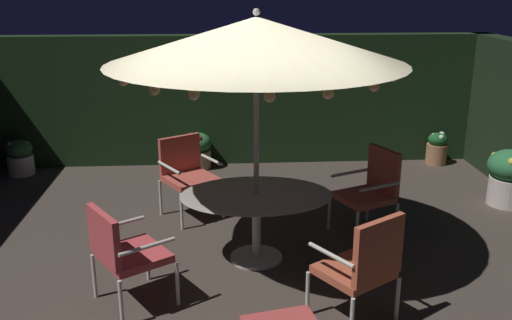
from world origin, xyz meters
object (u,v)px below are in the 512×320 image
(patio_chair_north, at_px, (123,249))
(patio_umbrella, at_px, (256,41))
(patio_chair_east, at_px, (372,187))
(patio_chair_northeast, at_px, (364,263))
(potted_plant_back_left, at_px, (510,176))
(potted_plant_right_near, at_px, (197,150))
(patio_dining_table, at_px, (256,206))
(potted_plant_left_near, at_px, (20,157))
(patio_chair_southeast, at_px, (187,170))
(potted_plant_right_far, at_px, (437,148))

(patio_chair_north, bearing_deg, patio_umbrella, 33.47)
(patio_chair_east, bearing_deg, patio_chair_northeast, -106.63)
(potted_plant_back_left, bearing_deg, potted_plant_right_near, 156.47)
(potted_plant_right_near, bearing_deg, patio_dining_table, -76.98)
(patio_chair_northeast, relative_size, potted_plant_left_near, 1.90)
(patio_umbrella, bearing_deg, patio_dining_table, 60.87)
(potted_plant_right_near, bearing_deg, patio_umbrella, -76.98)
(potted_plant_right_near, relative_size, potted_plant_back_left, 0.76)
(patio_chair_southeast, bearing_deg, patio_chair_north, -102.36)
(patio_dining_table, xyz_separation_m, patio_chair_southeast, (-0.78, 1.27, -0.02))
(patio_chair_southeast, height_order, potted_plant_left_near, patio_chair_southeast)
(patio_umbrella, distance_m, patio_chair_southeast, 2.26)
(potted_plant_back_left, bearing_deg, potted_plant_right_far, 99.73)
(patio_chair_east, relative_size, potted_plant_left_near, 1.85)
(patio_umbrella, xyz_separation_m, potted_plant_back_left, (3.39, 1.32, -1.88))
(patio_dining_table, bearing_deg, patio_chair_southeast, 121.72)
(patio_chair_east, distance_m, potted_plant_right_near, 3.27)
(potted_plant_right_far, bearing_deg, patio_chair_east, -124.93)
(patio_umbrella, bearing_deg, potted_plant_left_near, 138.77)
(patio_chair_southeast, xyz_separation_m, potted_plant_back_left, (4.17, 0.05, -0.18))
(potted_plant_left_near, bearing_deg, patio_dining_table, -41.23)
(patio_chair_east, relative_size, potted_plant_right_far, 1.89)
(patio_umbrella, distance_m, potted_plant_left_near, 4.93)
(patio_dining_table, relative_size, patio_chair_northeast, 1.53)
(patio_chair_northeast, height_order, potted_plant_right_near, patio_chair_northeast)
(patio_chair_southeast, bearing_deg, patio_chair_northeast, -57.60)
(patio_umbrella, xyz_separation_m, potted_plant_right_far, (3.09, 3.07, -2.03))
(patio_chair_southeast, relative_size, potted_plant_left_near, 1.83)
(patio_dining_table, height_order, patio_chair_northeast, patio_chair_northeast)
(potted_plant_right_near, bearing_deg, patio_chair_north, -97.55)
(patio_chair_northeast, relative_size, potted_plant_back_left, 1.38)
(potted_plant_right_far, bearing_deg, patio_chair_southeast, -155.06)
(patio_chair_east, distance_m, potted_plant_right_far, 3.02)
(patio_dining_table, distance_m, patio_chair_east, 1.50)
(patio_dining_table, xyz_separation_m, potted_plant_back_left, (3.39, 1.32, -0.20))
(potted_plant_left_near, bearing_deg, potted_plant_right_near, 3.01)
(patio_chair_north, bearing_deg, patio_chair_southeast, 77.64)
(patio_chair_north, relative_size, potted_plant_right_far, 1.81)
(patio_dining_table, relative_size, potted_plant_back_left, 2.11)
(patio_chair_northeast, distance_m, potted_plant_right_near, 4.63)
(patio_chair_north, bearing_deg, patio_chair_east, 28.57)
(patio_chair_southeast, height_order, potted_plant_right_near, patio_chair_southeast)
(patio_dining_table, height_order, patio_chair_north, patio_chair_north)
(patio_chair_east, bearing_deg, potted_plant_right_far, 55.07)
(patio_chair_northeast, bearing_deg, patio_umbrella, 123.07)
(patio_umbrella, bearing_deg, patio_chair_northeast, -56.93)
(patio_dining_table, relative_size, patio_umbrella, 0.54)
(potted_plant_back_left, bearing_deg, patio_chair_northeast, -135.09)
(patio_umbrella, bearing_deg, patio_chair_north, -146.53)
(potted_plant_right_near, distance_m, potted_plant_left_near, 2.67)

